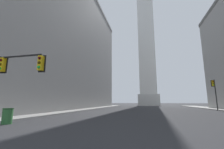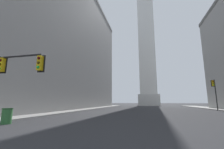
{
  "view_description": "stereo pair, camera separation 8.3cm",
  "coord_description": "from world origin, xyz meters",
  "px_view_note": "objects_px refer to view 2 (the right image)",
  "views": [
    {
      "loc": [
        -1.01,
        -1.04,
        1.66
      ],
      "look_at": [
        -9.58,
        36.73,
        8.74
      ],
      "focal_mm": 24.0,
      "sensor_mm": 36.0,
      "label": 1
    },
    {
      "loc": [
        -0.93,
        -1.02,
        1.66
      ],
      "look_at": [
        -9.58,
        36.73,
        8.74
      ],
      "focal_mm": 24.0,
      "sensor_mm": 36.0,
      "label": 2
    }
  ],
  "objects_px": {
    "obelisk": "(146,38)",
    "trash_bin": "(7,116)",
    "traffic_light_near_left": "(13,71)",
    "traffic_light_mid_right": "(215,90)"
  },
  "relations": [
    {
      "from": "traffic_light_near_left",
      "to": "traffic_light_mid_right",
      "type": "height_order",
      "value": "traffic_light_mid_right"
    },
    {
      "from": "traffic_light_near_left",
      "to": "trash_bin",
      "type": "distance_m",
      "value": 3.44
    },
    {
      "from": "obelisk",
      "to": "trash_bin",
      "type": "height_order",
      "value": "obelisk"
    },
    {
      "from": "obelisk",
      "to": "traffic_light_near_left",
      "type": "xyz_separation_m",
      "value": [
        -10.93,
        -59.56,
        -27.48
      ]
    },
    {
      "from": "trash_bin",
      "to": "obelisk",
      "type": "bearing_deg",
      "value": 79.1
    },
    {
      "from": "obelisk",
      "to": "traffic_light_mid_right",
      "type": "distance_m",
      "value": 46.45
    },
    {
      "from": "traffic_light_near_left",
      "to": "traffic_light_mid_right",
      "type": "xyz_separation_m",
      "value": [
        23.22,
        24.2,
        -0.02
      ]
    },
    {
      "from": "traffic_light_near_left",
      "to": "traffic_light_mid_right",
      "type": "relative_size",
      "value": 0.87
    },
    {
      "from": "obelisk",
      "to": "traffic_light_near_left",
      "type": "bearing_deg",
      "value": -100.4
    },
    {
      "from": "traffic_light_near_left",
      "to": "trash_bin",
      "type": "bearing_deg",
      "value": 138.53
    }
  ]
}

